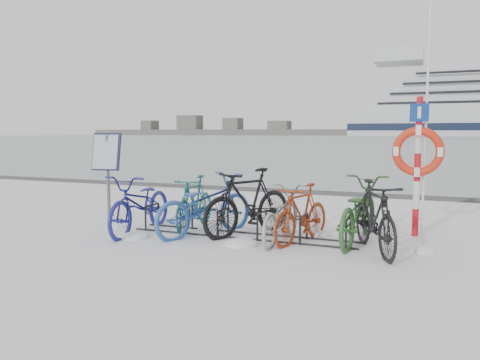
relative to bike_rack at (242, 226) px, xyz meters
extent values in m
plane|color=white|center=(0.00, 0.00, -0.18)|extent=(900.00, 900.00, 0.00)
cube|color=#A2AEB7|center=(0.00, 155.00, -0.17)|extent=(400.00, 298.00, 0.02)
cube|color=#3F3F42|center=(0.00, 5.90, -0.13)|extent=(400.00, 0.25, 0.10)
cylinder|color=black|center=(-1.80, -0.22, 0.04)|extent=(0.04, 0.04, 0.44)
cylinder|color=black|center=(-1.80, 0.22, 0.04)|extent=(0.04, 0.04, 0.44)
cylinder|color=black|center=(-1.80, 0.00, 0.26)|extent=(0.04, 0.44, 0.04)
cylinder|color=black|center=(-1.08, -0.22, 0.04)|extent=(0.04, 0.04, 0.44)
cylinder|color=black|center=(-1.08, 0.22, 0.04)|extent=(0.04, 0.04, 0.44)
cylinder|color=black|center=(-1.08, 0.00, 0.26)|extent=(0.04, 0.44, 0.04)
cylinder|color=black|center=(-0.36, -0.22, 0.04)|extent=(0.04, 0.04, 0.44)
cylinder|color=black|center=(-0.36, 0.22, 0.04)|extent=(0.04, 0.04, 0.44)
cylinder|color=black|center=(-0.36, 0.00, 0.26)|extent=(0.04, 0.44, 0.04)
cylinder|color=black|center=(0.36, -0.22, 0.04)|extent=(0.04, 0.04, 0.44)
cylinder|color=black|center=(0.36, 0.22, 0.04)|extent=(0.04, 0.04, 0.44)
cylinder|color=black|center=(0.36, 0.00, 0.26)|extent=(0.04, 0.44, 0.04)
cylinder|color=black|center=(1.08, -0.22, 0.04)|extent=(0.04, 0.04, 0.44)
cylinder|color=black|center=(1.08, 0.22, 0.04)|extent=(0.04, 0.04, 0.44)
cylinder|color=black|center=(1.08, 0.00, 0.26)|extent=(0.04, 0.44, 0.04)
cylinder|color=black|center=(1.80, -0.22, 0.04)|extent=(0.04, 0.04, 0.44)
cylinder|color=black|center=(1.80, 0.22, 0.04)|extent=(0.04, 0.04, 0.44)
cylinder|color=black|center=(1.80, 0.00, 0.26)|extent=(0.04, 0.44, 0.04)
cylinder|color=black|center=(0.00, -0.22, -0.16)|extent=(4.00, 0.03, 0.03)
cylinder|color=black|center=(0.00, 0.22, -0.16)|extent=(4.00, 0.03, 0.03)
cylinder|color=#595B5E|center=(-3.23, 0.59, 0.68)|extent=(0.07, 0.07, 1.72)
cube|color=black|center=(-3.23, 0.56, 1.20)|extent=(0.62, 0.32, 0.78)
cube|color=#8C99AD|center=(-3.23, 0.52, 1.20)|extent=(0.55, 0.25, 0.69)
cylinder|color=red|center=(2.75, 1.16, 0.06)|extent=(0.11, 0.11, 0.48)
cylinder|color=silver|center=(2.75, 1.16, 0.53)|extent=(0.11, 0.11, 0.48)
cylinder|color=red|center=(2.75, 1.16, 1.01)|extent=(0.11, 0.11, 0.48)
cylinder|color=silver|center=(2.75, 1.16, 1.49)|extent=(0.11, 0.11, 0.48)
cylinder|color=red|center=(2.75, 1.16, 1.96)|extent=(0.11, 0.11, 0.48)
torus|color=red|center=(2.75, 1.07, 1.28)|extent=(0.83, 0.14, 0.83)
cube|color=navy|center=(2.75, 1.08, 1.93)|extent=(0.30, 0.03, 0.30)
cylinder|color=silver|center=(2.86, 1.21, 1.98)|extent=(0.04, 0.04, 4.33)
cube|color=silver|center=(-11.55, 224.15, 36.22)|extent=(20.80, 20.80, 6.24)
cube|color=#4F4F4F|center=(-120.00, 260.00, 1.57)|extent=(180.00, 12.00, 3.50)
cube|color=#4F4F4F|center=(-150.00, 260.00, 5.32)|extent=(24.00, 10.00, 8.00)
cube|color=#4F4F4F|center=(-90.00, 260.00, 4.82)|extent=(20.00, 10.00, 6.00)
imported|color=navy|center=(-1.83, -0.30, 0.36)|extent=(0.89, 2.12, 1.09)
imported|color=#1C5C5E|center=(-1.08, 0.32, 0.33)|extent=(0.62, 1.73, 1.02)
imported|color=#2E57A9|center=(-0.67, -0.08, 0.37)|extent=(1.54, 2.21, 1.10)
imported|color=black|center=(0.04, 0.20, 0.42)|extent=(1.41, 2.03, 1.20)
imported|color=#919497|center=(0.71, -0.05, 0.29)|extent=(0.63, 1.79, 0.94)
imported|color=maroon|center=(1.04, 0.01, 0.31)|extent=(0.90, 1.70, 0.98)
imported|color=#2A5B28|center=(1.90, 0.33, 0.37)|extent=(0.94, 2.15, 1.10)
imported|color=black|center=(2.21, -0.19, 0.37)|extent=(1.23, 1.89, 1.11)
ellipsoid|color=white|center=(0.51, 0.39, -0.18)|extent=(0.34, 0.34, 0.12)
ellipsoid|color=white|center=(-2.48, -0.11, -0.18)|extent=(0.38, 0.38, 0.13)
ellipsoid|color=white|center=(-1.67, -0.76, -0.18)|extent=(0.54, 0.54, 0.19)
ellipsoid|color=white|center=(-0.77, 0.29, -0.18)|extent=(0.45, 0.45, 0.16)
ellipsoid|color=white|center=(0.21, -0.54, -0.18)|extent=(0.57, 0.57, 0.20)
ellipsoid|color=white|center=(1.17, 0.63, -0.18)|extent=(0.48, 0.48, 0.17)
ellipsoid|color=white|center=(2.90, 0.09, -0.18)|extent=(0.42, 0.42, 0.15)
camera|label=1|loc=(2.93, -7.33, 1.60)|focal=35.00mm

